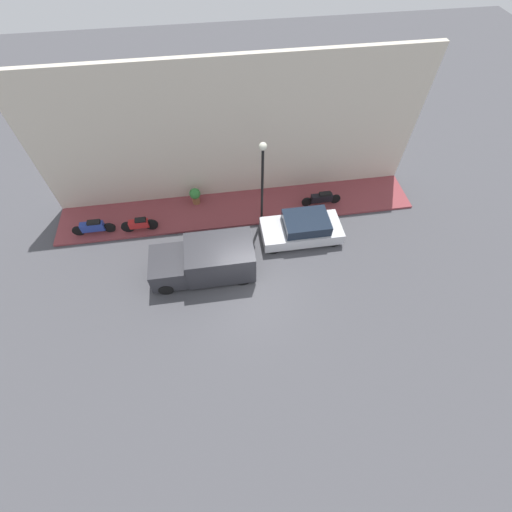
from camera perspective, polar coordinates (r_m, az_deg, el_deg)
name	(u,v)px	position (r m, az deg, el deg)	size (l,w,h in m)	color
ground_plane	(251,288)	(15.21, -0.92, -5.39)	(60.00, 60.00, 0.00)	#47474C
sidewalk	(238,208)	(18.18, -3.03, 7.95)	(2.48, 18.19, 0.12)	brown
building_facade	(231,135)	(17.02, -4.11, 19.52)	(0.30, 18.19, 7.07)	beige
parked_car	(302,228)	(16.63, 7.75, 4.59)	(1.79, 3.82, 1.27)	silver
delivery_van	(205,261)	(15.12, -8.58, -0.77)	(1.94, 4.49, 1.73)	#2D2D33
motorcycle_red	(139,224)	(17.68, -18.87, 5.03)	(0.30, 1.77, 0.77)	#B21E1E
motorcycle_black	(322,198)	(18.32, 10.90, 9.43)	(0.30, 2.07, 0.76)	black
motorcycle_blue	(93,227)	(18.37, -25.52, 4.38)	(0.30, 2.04, 0.83)	navy
streetlamp	(262,172)	(15.48, 1.09, 13.85)	(0.35, 0.35, 4.51)	black
potted_plant	(195,195)	(18.27, -10.10, 9.95)	(0.56, 0.56, 0.92)	brown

